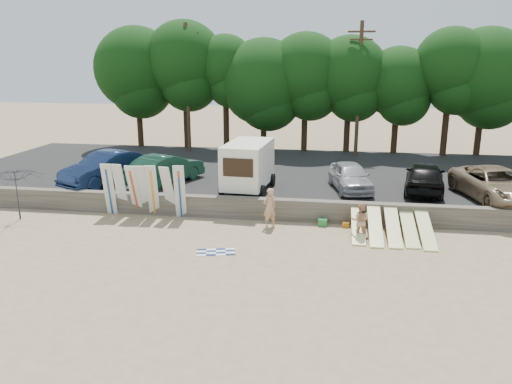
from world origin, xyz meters
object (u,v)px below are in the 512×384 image
at_px(cooler, 323,222).
at_px(beach_umbrella, 16,194).
at_px(car_0, 107,168).
at_px(car_3, 425,177).
at_px(box_trailer, 248,164).
at_px(car_1, 165,169).
at_px(car_2, 350,176).
at_px(beachgoer_a, 270,208).
at_px(beachgoer_b, 360,221).
at_px(car_4, 496,185).

bearing_deg(cooler, beach_umbrella, -172.29).
height_order(car_0, car_3, car_0).
xyz_separation_m(car_3, cooler, (-4.97, -4.00, -1.33)).
bearing_deg(box_trailer, car_1, 173.57).
bearing_deg(box_trailer, car_2, 14.45).
height_order(car_1, beach_umbrella, beach_umbrella).
xyz_separation_m(beachgoer_a, beachgoer_b, (3.90, -0.90, -0.11)).
relative_size(beachgoer_a, beach_umbrella, 0.66).
bearing_deg(beachgoer_b, car_4, -142.30).
bearing_deg(box_trailer, beachgoer_b, -34.69).
bearing_deg(car_2, car_0, 170.48).
bearing_deg(beachgoer_b, beachgoer_a, -9.46).
xyz_separation_m(car_4, beachgoer_b, (-6.54, -4.42, -0.69)).
distance_m(car_0, beachgoer_a, 10.15).
distance_m(car_1, car_3, 13.61).
bearing_deg(beachgoer_b, box_trailer, -35.37).
bearing_deg(car_0, car_4, 24.02).
bearing_deg(beachgoer_a, car_3, 175.43).
xyz_separation_m(car_2, beachgoer_b, (0.28, -5.35, -0.63)).
xyz_separation_m(beachgoer_b, beach_umbrella, (-15.62, 0.13, 0.43)).
bearing_deg(car_0, car_2, 27.66).
distance_m(car_0, car_3, 16.71).
height_order(car_3, beachgoer_b, car_3).
distance_m(car_0, car_4, 19.82).
xyz_separation_m(car_0, car_4, (19.82, -0.30, -0.08)).
xyz_separation_m(car_1, beachgoer_b, (10.19, -5.32, -0.71)).
relative_size(box_trailer, car_2, 0.97).
relative_size(car_0, car_4, 0.93).
bearing_deg(car_4, box_trailer, 167.49).
bearing_deg(box_trailer, car_0, -177.85).
distance_m(car_2, cooler, 4.35).
relative_size(car_0, car_2, 1.24).
height_order(car_0, car_1, car_0).
distance_m(car_2, beachgoer_b, 5.40).
relative_size(box_trailer, cooler, 10.72).
height_order(car_3, car_4, car_3).
bearing_deg(car_3, car_2, 10.10).
xyz_separation_m(car_1, cooler, (8.64, -3.93, -1.33)).
bearing_deg(car_2, car_4, -20.08).
distance_m(car_0, car_1, 3.15).
xyz_separation_m(car_0, cooler, (11.73, -3.33, -1.40)).
bearing_deg(beachgoer_a, car_0, -58.19).
relative_size(car_2, cooler, 11.04).
bearing_deg(beach_umbrella, beachgoer_b, -0.46).
bearing_deg(box_trailer, beachgoer_a, -61.67).
height_order(beachgoer_b, cooler, beachgoer_b).
relative_size(beachgoer_b, beach_umbrella, 0.58).
xyz_separation_m(box_trailer, car_4, (12.00, -0.00, -0.62)).
distance_m(car_3, cooler, 6.51).
xyz_separation_m(car_1, car_2, (9.91, 0.03, -0.08)).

